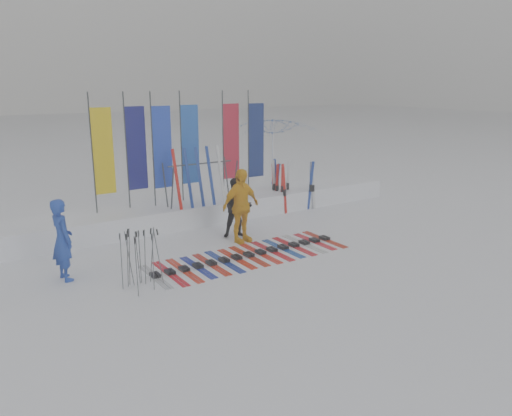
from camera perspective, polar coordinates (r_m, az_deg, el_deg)
ground at (r=11.34m, az=3.62°, el=-6.72°), size 120.00×120.00×0.00m
snow_bank at (r=15.00m, az=-6.95°, el=-0.33°), size 14.00×1.60×0.60m
person_blue at (r=11.09m, az=-21.26°, el=-3.41°), size 0.50×0.69×1.74m
person_black at (r=13.21m, az=-2.13°, el=0.00°), size 0.95×0.85×1.60m
person_yellow at (r=12.76m, az=-1.75°, el=0.24°), size 1.18×0.63×1.92m
tent_canopy at (r=18.13m, az=2.08°, el=5.99°), size 3.18×3.24×2.89m
ski_row at (r=11.95m, az=-0.81°, el=-5.38°), size 4.91×1.70×0.07m
pole_cluster at (r=10.33m, az=-13.20°, el=-5.69°), size 0.82×0.67×1.23m
feather_flags at (r=14.73m, az=-8.45°, el=7.06°), size 5.36×0.25×3.20m
ski_rack at (r=14.42m, az=-6.33°, el=3.51°), size 2.04×0.80×1.23m
upright_skis at (r=16.29m, az=3.67°, el=2.58°), size 1.55×0.97×1.59m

